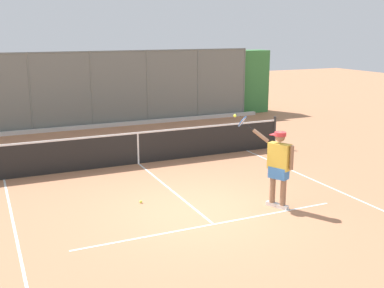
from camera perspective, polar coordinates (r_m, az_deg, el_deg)
ground_plane at (r=10.48m, az=0.65°, el=-8.11°), size 60.00×60.00×0.00m
court_line_markings at (r=9.60m, az=3.39°, el=-10.23°), size 7.54×9.02×0.01m
fence_backdrop at (r=20.08m, az=-12.42°, el=6.40°), size 17.13×1.37×3.07m
tennis_net at (r=14.03m, az=-6.54°, el=-0.42°), size 9.69×0.09×1.07m
tennis_player at (r=10.55m, az=10.36°, el=-2.29°), size 0.90×1.21×2.03m
tennis_ball_mid_court at (r=10.99m, az=-6.20°, el=-6.94°), size 0.07×0.07×0.07m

